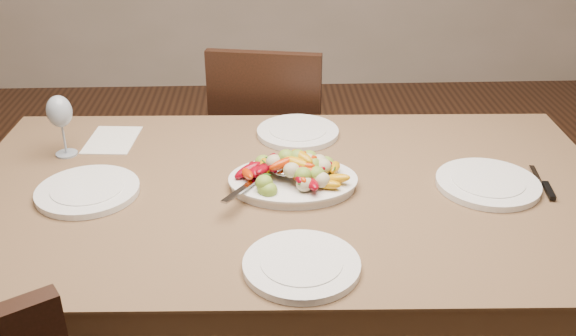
% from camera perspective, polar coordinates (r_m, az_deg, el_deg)
% --- Properties ---
extents(dining_table, '(1.87, 1.09, 0.76)m').
position_cam_1_polar(dining_table, '(2.01, 0.00, -11.22)').
color(dining_table, brown).
rests_on(dining_table, ground).
extents(chair_far, '(0.49, 0.49, 0.95)m').
position_cam_1_polar(chair_far, '(2.66, -1.34, 1.68)').
color(chair_far, black).
rests_on(chair_far, ground).
extents(serving_platter, '(0.35, 0.27, 0.02)m').
position_cam_1_polar(serving_platter, '(1.79, 0.45, -1.36)').
color(serving_platter, white).
rests_on(serving_platter, dining_table).
extents(roasted_vegetables, '(0.29, 0.20, 0.09)m').
position_cam_1_polar(roasted_vegetables, '(1.77, 0.45, 0.26)').
color(roasted_vegetables, maroon).
rests_on(roasted_vegetables, serving_platter).
extents(serving_spoon, '(0.28, 0.19, 0.03)m').
position_cam_1_polar(serving_spoon, '(1.74, -1.66, -0.91)').
color(serving_spoon, '#9EA0A8').
rests_on(serving_spoon, serving_platter).
extents(plate_left, '(0.28, 0.28, 0.02)m').
position_cam_1_polar(plate_left, '(1.84, -17.37, -1.98)').
color(plate_left, white).
rests_on(plate_left, dining_table).
extents(plate_right, '(0.29, 0.29, 0.02)m').
position_cam_1_polar(plate_right, '(1.88, 17.33, -1.35)').
color(plate_right, white).
rests_on(plate_right, dining_table).
extents(plate_far, '(0.27, 0.27, 0.02)m').
position_cam_1_polar(plate_far, '(2.11, 0.88, 3.17)').
color(plate_far, white).
rests_on(plate_far, dining_table).
extents(plate_near, '(0.27, 0.27, 0.02)m').
position_cam_1_polar(plate_near, '(1.47, 1.21, -8.66)').
color(plate_near, white).
rests_on(plate_near, dining_table).
extents(wine_glass, '(0.08, 0.08, 0.20)m').
position_cam_1_polar(wine_glass, '(2.05, -19.49, 3.70)').
color(wine_glass, '#8C99A5').
rests_on(wine_glass, dining_table).
extents(menu_card, '(0.16, 0.22, 0.00)m').
position_cam_1_polar(menu_card, '(2.15, -15.36, 2.42)').
color(menu_card, silver).
rests_on(menu_card, dining_table).
extents(table_knife, '(0.05, 0.20, 0.01)m').
position_cam_1_polar(table_knife, '(1.94, 21.69, -1.35)').
color(table_knife, '#9EA0A8').
rests_on(table_knife, dining_table).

